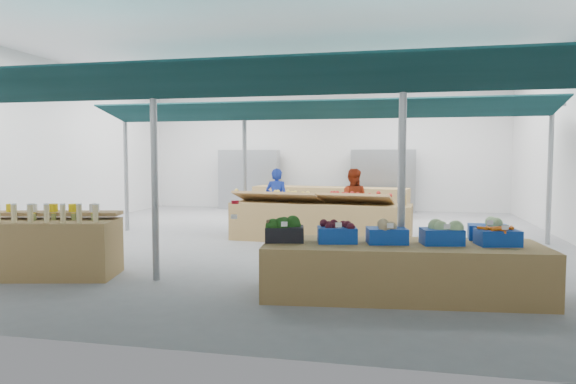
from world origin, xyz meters
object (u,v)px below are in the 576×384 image
at_px(vendor_left, 277,200).
at_px(vendor_right, 353,202).
at_px(bottle_shelf, 52,246).
at_px(veg_counter, 402,270).
at_px(crate_stack, 481,273).
at_px(fruit_counter, 320,222).

height_order(vendor_left, vendor_right, same).
distance_m(bottle_shelf, vendor_right, 6.54).
height_order(veg_counter, crate_stack, veg_counter).
bearing_deg(crate_stack, vendor_right, 112.82).
xyz_separation_m(crate_stack, vendor_left, (-3.87, 4.93, 0.47)).
height_order(bottle_shelf, fruit_counter, bottle_shelf).
relative_size(fruit_counter, crate_stack, 6.44).
distance_m(bottle_shelf, veg_counter, 5.16).
distance_m(bottle_shelf, vendor_left, 5.60).
height_order(bottle_shelf, crate_stack, bottle_shelf).
relative_size(crate_stack, vendor_right, 0.39).
xyz_separation_m(veg_counter, vendor_right, (-1.07, 5.15, 0.42)).
bearing_deg(bottle_shelf, vendor_left, 53.53).
relative_size(fruit_counter, vendor_right, 2.50).
distance_m(veg_counter, crate_stack, 1.03).
bearing_deg(veg_counter, vendor_right, 95.97).
relative_size(vendor_left, vendor_right, 1.00).
relative_size(fruit_counter, vendor_left, 2.50).
relative_size(veg_counter, crate_stack, 5.98).
height_order(bottle_shelf, veg_counter, bottle_shelf).
height_order(fruit_counter, crate_stack, fruit_counter).
xyz_separation_m(fruit_counter, vendor_left, (-1.20, 1.10, 0.35)).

